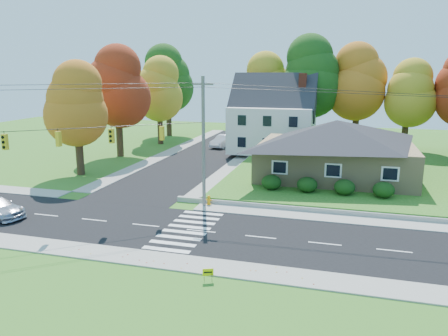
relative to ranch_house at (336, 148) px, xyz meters
The scene contains 21 objects.
ground 18.18m from the ranch_house, 116.57° to the right, with size 120.00×120.00×0.00m, color #3D7923.
road_main 18.18m from the ranch_house, 116.57° to the right, with size 90.00×8.00×0.02m, color black.
road_cross 19.15m from the ranch_house, 147.99° to the left, with size 8.00×44.00×0.02m, color black.
sidewalk_north 13.98m from the ranch_house, 126.03° to the right, with size 90.00×2.00×0.08m, color #9C9A90.
sidewalk_south 22.70m from the ranch_house, 110.85° to the right, with size 90.00×2.00×0.08m, color #9C9A90.
lawn 7.69m from the ranch_house, 45.00° to the left, with size 30.00×30.00×0.50m, color #3D7923.
ranch_house is the anchor object (origin of this frame).
colonial_house 14.46m from the ranch_house, 123.55° to the left, with size 10.40×8.40×9.60m.
hedge_row 6.57m from the ranch_house, 94.61° to the right, with size 10.70×1.70×1.27m.
traffic_infrastructure 16.87m from the ranch_house, 119.09° to the right, with size 38.10×10.66×10.00m.
tree_lot_0 21.20m from the ranch_house, 119.05° to the left, with size 6.72×6.72×12.51m.
tree_lot_1 18.58m from the ranch_house, 103.24° to the left, with size 7.84×7.84×14.60m.
tree_lot_2 18.99m from the ranch_house, 83.66° to the left, with size 7.28×7.28×13.56m.
tree_lot_3 19.29m from the ranch_house, 64.80° to the left, with size 6.16×6.16×11.47m.
tree_west_0 25.61m from the ranch_house, behind, with size 6.16×6.16×11.47m.
tree_west_1 27.18m from the ranch_house, 167.01° to the left, with size 7.28×7.28×13.56m.
tree_west_2 30.03m from the ranch_house, 147.38° to the left, with size 6.72×6.72×12.51m.
tree_west_3 36.60m from the ranch_house, 138.37° to the left, with size 7.84×7.84×14.60m.
white_car 22.27m from the ranch_house, 134.40° to the left, with size 1.74×4.99×1.65m, color silver.
fire_hydrant 14.23m from the ranch_house, 131.45° to the right, with size 0.47×0.36×0.82m.
yard_sign 23.39m from the ranch_house, 103.43° to the right, with size 0.52×0.25×0.70m.
Camera 1 is at (8.85, -25.80, 10.37)m, focal length 35.00 mm.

